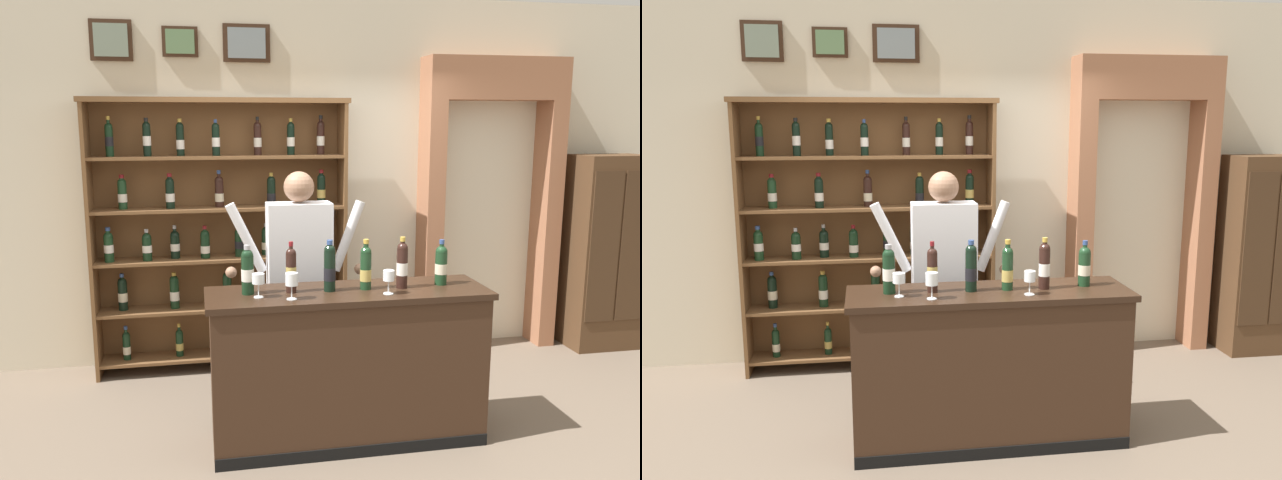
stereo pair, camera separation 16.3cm
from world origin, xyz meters
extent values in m
cube|color=#6B5B4C|center=(0.00, 0.00, -0.01)|extent=(14.00, 14.00, 0.02)
cube|color=beige|center=(0.00, 1.75, 1.56)|extent=(12.00, 0.16, 3.13)
cube|color=#382316|center=(-1.52, 1.65, 2.72)|extent=(0.33, 0.02, 0.32)
cube|color=gray|center=(-1.52, 1.64, 2.72)|extent=(0.26, 0.01, 0.26)
cube|color=#382316|center=(-0.98, 1.65, 2.72)|extent=(0.29, 0.02, 0.24)
cube|color=#61885C|center=(-0.98, 1.64, 2.72)|extent=(0.23, 0.01, 0.19)
cube|color=#382316|center=(-0.44, 1.65, 2.72)|extent=(0.39, 0.02, 0.30)
cube|color=gray|center=(-0.44, 1.64, 2.72)|extent=(0.31, 0.01, 0.24)
cube|color=brown|center=(-1.73, 1.43, 1.13)|extent=(0.03, 0.31, 2.27)
cube|color=brown|center=(0.32, 1.43, 1.13)|extent=(0.03, 0.31, 2.27)
cube|color=brown|center=(-0.70, 1.57, 1.13)|extent=(2.08, 0.02, 2.27)
cube|color=brown|center=(-0.70, 1.43, 0.12)|extent=(2.02, 0.29, 0.02)
cylinder|color=black|center=(-1.51, 1.42, 0.23)|extent=(0.06, 0.06, 0.20)
sphere|color=black|center=(-1.51, 1.42, 0.34)|extent=(0.06, 0.06, 0.06)
cylinder|color=black|center=(-1.51, 1.42, 0.37)|extent=(0.03, 0.03, 0.08)
cylinder|color=navy|center=(-1.51, 1.42, 0.40)|extent=(0.03, 0.03, 0.03)
cylinder|color=beige|center=(-1.51, 1.42, 0.21)|extent=(0.06, 0.06, 0.06)
cylinder|color=black|center=(-1.08, 1.42, 0.23)|extent=(0.06, 0.06, 0.19)
sphere|color=black|center=(-1.08, 1.42, 0.33)|extent=(0.06, 0.06, 0.06)
cylinder|color=black|center=(-1.08, 1.42, 0.36)|extent=(0.02, 0.02, 0.08)
cylinder|color=#B79338|center=(-1.08, 1.42, 0.40)|extent=(0.03, 0.03, 0.03)
cylinder|color=tan|center=(-1.08, 1.42, 0.21)|extent=(0.06, 0.06, 0.06)
cylinder|color=black|center=(-0.72, 1.44, 0.23)|extent=(0.06, 0.06, 0.20)
sphere|color=black|center=(-0.72, 1.44, 0.34)|extent=(0.06, 0.06, 0.06)
cylinder|color=black|center=(-0.72, 1.44, 0.37)|extent=(0.03, 0.03, 0.08)
cylinder|color=maroon|center=(-0.72, 1.44, 0.40)|extent=(0.03, 0.03, 0.03)
cylinder|color=silver|center=(-0.72, 1.44, 0.21)|extent=(0.06, 0.06, 0.06)
cylinder|color=#19381E|center=(-0.28, 1.46, 0.23)|extent=(0.06, 0.06, 0.19)
sphere|color=#19381E|center=(-0.28, 1.46, 0.33)|extent=(0.06, 0.06, 0.06)
cylinder|color=#19381E|center=(-0.28, 1.46, 0.36)|extent=(0.03, 0.03, 0.07)
cylinder|color=black|center=(-0.28, 1.46, 0.38)|extent=(0.03, 0.03, 0.03)
cylinder|color=silver|center=(-0.28, 1.46, 0.21)|extent=(0.06, 0.06, 0.06)
cylinder|color=black|center=(0.07, 1.41, 0.23)|extent=(0.06, 0.06, 0.20)
sphere|color=black|center=(0.07, 1.41, 0.34)|extent=(0.06, 0.06, 0.06)
cylinder|color=black|center=(0.07, 1.41, 0.37)|extent=(0.03, 0.03, 0.07)
cylinder|color=maroon|center=(0.07, 1.41, 0.39)|extent=(0.03, 0.03, 0.03)
cylinder|color=silver|center=(0.07, 1.41, 0.20)|extent=(0.06, 0.06, 0.07)
cube|color=brown|center=(-0.70, 1.43, 0.54)|extent=(2.02, 0.29, 0.02)
cylinder|color=black|center=(-1.52, 1.45, 0.66)|extent=(0.08, 0.08, 0.23)
sphere|color=black|center=(-1.52, 1.45, 0.79)|extent=(0.07, 0.07, 0.07)
cylinder|color=black|center=(-1.52, 1.45, 0.82)|extent=(0.03, 0.03, 0.07)
cylinder|color=navy|center=(-1.52, 1.45, 0.84)|extent=(0.03, 0.03, 0.03)
cylinder|color=beige|center=(-1.52, 1.45, 0.66)|extent=(0.08, 0.08, 0.07)
cylinder|color=black|center=(-1.10, 1.42, 0.67)|extent=(0.08, 0.08, 0.24)
sphere|color=black|center=(-1.10, 1.42, 0.79)|extent=(0.07, 0.07, 0.07)
cylinder|color=black|center=(-1.10, 1.42, 0.82)|extent=(0.03, 0.03, 0.06)
cylinder|color=#B79338|center=(-1.10, 1.42, 0.84)|extent=(0.04, 0.04, 0.03)
cylinder|color=silver|center=(-1.10, 1.42, 0.65)|extent=(0.08, 0.08, 0.08)
cylinder|color=black|center=(-0.67, 1.43, 0.67)|extent=(0.08, 0.08, 0.24)
sphere|color=black|center=(-0.67, 1.43, 0.80)|extent=(0.07, 0.07, 0.07)
cylinder|color=black|center=(-0.67, 1.43, 0.82)|extent=(0.03, 0.03, 0.06)
cylinder|color=black|center=(-0.67, 1.43, 0.84)|extent=(0.03, 0.03, 0.03)
cylinder|color=tan|center=(-0.67, 1.43, 0.64)|extent=(0.08, 0.08, 0.08)
cylinder|color=black|center=(-0.28, 1.40, 0.67)|extent=(0.08, 0.08, 0.25)
sphere|color=black|center=(-0.28, 1.40, 0.80)|extent=(0.07, 0.07, 0.07)
cylinder|color=black|center=(-0.28, 1.40, 0.84)|extent=(0.03, 0.03, 0.08)
cylinder|color=#99999E|center=(-0.28, 1.40, 0.87)|extent=(0.04, 0.04, 0.03)
cylinder|color=beige|center=(-0.28, 1.40, 0.67)|extent=(0.08, 0.08, 0.08)
cylinder|color=black|center=(0.14, 1.42, 0.67)|extent=(0.08, 0.08, 0.24)
sphere|color=black|center=(0.14, 1.42, 0.79)|extent=(0.07, 0.07, 0.07)
cylinder|color=black|center=(0.14, 1.42, 0.82)|extent=(0.03, 0.03, 0.08)
cylinder|color=black|center=(0.14, 1.42, 0.85)|extent=(0.03, 0.03, 0.03)
cylinder|color=beige|center=(0.14, 1.42, 0.67)|extent=(0.08, 0.08, 0.08)
cube|color=brown|center=(-0.70, 1.43, 0.96)|extent=(2.02, 0.29, 0.02)
cylinder|color=#19381E|center=(-1.60, 1.40, 1.07)|extent=(0.08, 0.08, 0.20)
sphere|color=#19381E|center=(-1.60, 1.40, 1.18)|extent=(0.07, 0.07, 0.07)
cylinder|color=#19381E|center=(-1.60, 1.40, 1.21)|extent=(0.03, 0.03, 0.08)
cylinder|color=navy|center=(-1.60, 1.40, 1.24)|extent=(0.04, 0.04, 0.03)
cylinder|color=silver|center=(-1.60, 1.40, 1.08)|extent=(0.08, 0.08, 0.06)
cylinder|color=black|center=(-1.30, 1.39, 1.06)|extent=(0.08, 0.08, 0.18)
sphere|color=black|center=(-1.30, 1.39, 1.16)|extent=(0.07, 0.07, 0.07)
cylinder|color=black|center=(-1.30, 1.39, 1.19)|extent=(0.03, 0.03, 0.07)
cylinder|color=#99999E|center=(-1.30, 1.39, 1.21)|extent=(0.03, 0.03, 0.03)
cylinder|color=silver|center=(-1.30, 1.39, 1.07)|extent=(0.08, 0.08, 0.06)
cylinder|color=black|center=(-1.08, 1.44, 1.06)|extent=(0.08, 0.08, 0.19)
sphere|color=black|center=(-1.08, 1.44, 1.16)|extent=(0.07, 0.07, 0.07)
cylinder|color=black|center=(-1.08, 1.44, 1.20)|extent=(0.03, 0.03, 0.08)
cylinder|color=#99999E|center=(-1.08, 1.44, 1.23)|extent=(0.03, 0.03, 0.03)
cylinder|color=silver|center=(-1.08, 1.44, 1.06)|extent=(0.08, 0.08, 0.06)
cylinder|color=black|center=(-0.84, 1.41, 1.07)|extent=(0.08, 0.08, 0.19)
sphere|color=black|center=(-0.84, 1.41, 1.17)|extent=(0.07, 0.07, 0.07)
cylinder|color=black|center=(-0.84, 1.41, 1.20)|extent=(0.03, 0.03, 0.07)
cylinder|color=maroon|center=(-0.84, 1.41, 1.23)|extent=(0.03, 0.03, 0.03)
cylinder|color=silver|center=(-0.84, 1.41, 1.04)|extent=(0.08, 0.08, 0.06)
cylinder|color=black|center=(-0.56, 1.43, 1.07)|extent=(0.08, 0.08, 0.19)
sphere|color=black|center=(-0.56, 1.43, 1.17)|extent=(0.07, 0.07, 0.07)
cylinder|color=black|center=(-0.56, 1.43, 1.21)|extent=(0.04, 0.04, 0.08)
cylinder|color=maroon|center=(-0.56, 1.43, 1.24)|extent=(0.04, 0.04, 0.03)
cylinder|color=black|center=(-0.56, 1.43, 1.07)|extent=(0.08, 0.08, 0.06)
cylinder|color=black|center=(-0.33, 1.46, 1.07)|extent=(0.08, 0.08, 0.19)
sphere|color=black|center=(-0.33, 1.46, 1.17)|extent=(0.07, 0.07, 0.07)
cylinder|color=black|center=(-0.33, 1.46, 1.20)|extent=(0.03, 0.03, 0.07)
cylinder|color=#99999E|center=(-0.33, 1.46, 1.22)|extent=(0.03, 0.03, 0.03)
cylinder|color=beige|center=(-0.33, 1.46, 1.05)|extent=(0.08, 0.08, 0.06)
cylinder|color=black|center=(-0.06, 1.46, 1.07)|extent=(0.08, 0.08, 0.19)
sphere|color=black|center=(-0.06, 1.46, 1.17)|extent=(0.07, 0.07, 0.07)
cylinder|color=black|center=(-0.06, 1.46, 1.19)|extent=(0.03, 0.03, 0.06)
cylinder|color=black|center=(-0.06, 1.46, 1.21)|extent=(0.04, 0.04, 0.03)
cylinder|color=beige|center=(-0.06, 1.46, 1.04)|extent=(0.08, 0.08, 0.06)
cylinder|color=black|center=(0.16, 1.43, 1.07)|extent=(0.08, 0.08, 0.20)
sphere|color=black|center=(0.16, 1.43, 1.17)|extent=(0.07, 0.07, 0.07)
cylinder|color=black|center=(0.16, 1.43, 1.20)|extent=(0.04, 0.04, 0.07)
cylinder|color=navy|center=(0.16, 1.43, 1.23)|extent=(0.04, 0.04, 0.03)
cylinder|color=beige|center=(0.16, 1.43, 1.06)|extent=(0.08, 0.08, 0.06)
cube|color=brown|center=(-0.70, 1.43, 1.38)|extent=(2.02, 0.29, 0.02)
cylinder|color=#19381E|center=(-1.47, 1.44, 1.49)|extent=(0.07, 0.07, 0.21)
sphere|color=#19381E|center=(-1.47, 1.44, 1.60)|extent=(0.07, 0.07, 0.07)
cylinder|color=#19381E|center=(-1.47, 1.44, 1.63)|extent=(0.03, 0.03, 0.07)
cylinder|color=maroon|center=(-1.47, 1.44, 1.65)|extent=(0.04, 0.04, 0.03)
cylinder|color=silver|center=(-1.47, 1.44, 1.48)|extent=(0.07, 0.07, 0.07)
cylinder|color=black|center=(-1.10, 1.41, 1.49)|extent=(0.07, 0.07, 0.21)
sphere|color=black|center=(-1.10, 1.41, 1.60)|extent=(0.07, 0.07, 0.07)
cylinder|color=black|center=(-1.10, 1.41, 1.63)|extent=(0.03, 0.03, 0.07)
cylinder|color=maroon|center=(-1.10, 1.41, 1.66)|extent=(0.04, 0.04, 0.03)
cylinder|color=silver|center=(-1.10, 1.41, 1.48)|extent=(0.07, 0.07, 0.07)
cylinder|color=black|center=(-0.71, 1.43, 1.50)|extent=(0.07, 0.07, 0.21)
sphere|color=black|center=(-0.71, 1.43, 1.61)|extent=(0.07, 0.07, 0.07)
cylinder|color=black|center=(-0.71, 1.43, 1.64)|extent=(0.03, 0.03, 0.08)
cylinder|color=navy|center=(-0.71, 1.43, 1.68)|extent=(0.03, 0.03, 0.03)
cylinder|color=beige|center=(-0.71, 1.43, 1.47)|extent=(0.07, 0.07, 0.07)
cylinder|color=black|center=(-0.28, 1.42, 1.49)|extent=(0.07, 0.07, 0.21)
sphere|color=black|center=(-0.28, 1.42, 1.60)|extent=(0.07, 0.07, 0.07)
cylinder|color=black|center=(-0.28, 1.42, 1.63)|extent=(0.03, 0.03, 0.06)
cylinder|color=#B79338|center=(-0.28, 1.42, 1.65)|extent=(0.03, 0.03, 0.03)
cylinder|color=black|center=(-0.28, 1.42, 1.46)|extent=(0.07, 0.07, 0.07)
cylinder|color=black|center=(0.14, 1.41, 1.50)|extent=(0.07, 0.07, 0.22)
sphere|color=black|center=(0.14, 1.41, 1.61)|extent=(0.07, 0.07, 0.07)
cylinder|color=black|center=(0.14, 1.41, 1.64)|extent=(0.03, 0.03, 0.07)
cylinder|color=maroon|center=(0.14, 1.41, 1.67)|extent=(0.04, 0.04, 0.03)
cylinder|color=tan|center=(0.14, 1.41, 1.48)|extent=(0.07, 0.07, 0.07)
cube|color=brown|center=(-0.70, 1.43, 1.80)|extent=(2.02, 0.29, 0.02)
cylinder|color=black|center=(-1.55, 1.43, 1.92)|extent=(0.06, 0.06, 0.23)
sphere|color=black|center=(-1.55, 1.43, 2.04)|extent=(0.06, 0.06, 0.06)
cylinder|color=black|center=(-1.55, 1.43, 2.08)|extent=(0.02, 0.02, 0.08)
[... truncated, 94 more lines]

